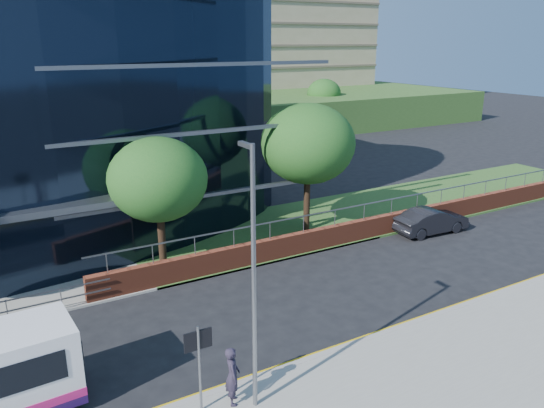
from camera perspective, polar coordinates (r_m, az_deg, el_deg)
grass_verge at (r=36.59m, az=13.29°, el=-0.18°), size 36.00×8.00×0.12m
retaining_wall at (r=31.24m, az=12.61°, el=-2.07°), size 34.00×0.40×2.11m
apartment_block at (r=78.35m, az=-6.08°, el=17.41°), size 60.00×42.00×30.00m
street_sign at (r=15.95m, az=-7.90°, el=-15.39°), size 0.85×0.09×2.80m
tree_far_c at (r=25.05m, az=-12.17°, el=2.57°), size 4.62×4.62×6.51m
tree_far_d at (r=29.68m, az=3.89°, el=6.46°), size 5.28×5.28×7.44m
tree_dist_e at (r=59.69m, az=-6.05°, el=11.18°), size 4.62×4.62×6.51m
tree_dist_f at (r=69.45m, az=5.61°, el=11.76°), size 4.29×4.29×6.05m
streetlight_east at (r=14.93m, az=-2.02°, el=-7.59°), size 0.15×0.77×8.00m
parked_car at (r=31.92m, az=16.78°, el=-1.74°), size 4.58×1.86×1.48m
pedestrian at (r=16.72m, az=-4.27°, el=-17.92°), size 0.65×0.79×1.87m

